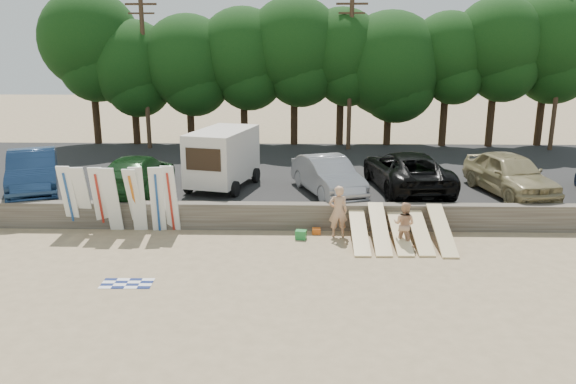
% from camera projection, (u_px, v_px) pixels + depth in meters
% --- Properties ---
extents(ground, '(120.00, 120.00, 0.00)m').
position_uv_depth(ground, '(325.00, 258.00, 18.48)').
color(ground, tan).
rests_on(ground, ground).
extents(seawall, '(44.00, 0.50, 1.00)m').
position_uv_depth(seawall, '(322.00, 216.00, 21.25)').
color(seawall, '#6B6356').
rests_on(seawall, ground).
extents(parking_lot, '(44.00, 14.50, 0.70)m').
position_uv_depth(parking_lot, '(317.00, 175.00, 28.53)').
color(parking_lot, '#282828').
rests_on(parking_lot, ground).
extents(treeline, '(33.56, 6.36, 9.36)m').
position_uv_depth(treeline, '(313.00, 52.00, 33.79)').
color(treeline, '#382616').
rests_on(treeline, parking_lot).
extents(utility_poles, '(25.80, 0.26, 9.00)m').
position_uv_depth(utility_poles, '(350.00, 69.00, 32.50)').
color(utility_poles, '#473321').
rests_on(utility_poles, parking_lot).
extents(box_trailer, '(3.05, 4.38, 2.55)m').
position_uv_depth(box_trailer, '(223.00, 156.00, 24.31)').
color(box_trailer, beige).
rests_on(box_trailer, parking_lot).
extents(car_0, '(3.85, 5.70, 1.78)m').
position_uv_depth(car_0, '(33.00, 171.00, 23.75)').
color(car_0, '#142846').
rests_on(car_0, parking_lot).
extents(car_1, '(2.32, 5.51, 1.59)m').
position_uv_depth(car_1, '(137.00, 174.00, 23.74)').
color(car_1, '#133415').
rests_on(car_1, parking_lot).
extents(car_2, '(3.18, 5.08, 1.58)m').
position_uv_depth(car_2, '(328.00, 176.00, 23.42)').
color(car_2, gray).
rests_on(car_2, parking_lot).
extents(car_3, '(3.44, 6.30, 1.67)m').
position_uv_depth(car_3, '(406.00, 170.00, 24.18)').
color(car_3, black).
rests_on(car_3, parking_lot).
extents(car_4, '(2.99, 5.45, 1.76)m').
position_uv_depth(car_4, '(510.00, 174.00, 23.35)').
color(car_4, '#9C8F63').
rests_on(car_4, parking_lot).
extents(surfboard_upright_0, '(0.51, 0.66, 2.55)m').
position_uv_depth(surfboard_upright_0, '(69.00, 198.00, 20.88)').
color(surfboard_upright_0, white).
rests_on(surfboard_upright_0, ground).
extents(surfboard_upright_1, '(0.51, 0.82, 2.51)m').
position_uv_depth(surfboard_upright_1, '(83.00, 198.00, 20.92)').
color(surfboard_upright_1, white).
rests_on(surfboard_upright_1, ground).
extents(surfboard_upright_2, '(0.54, 0.76, 2.53)m').
position_uv_depth(surfboard_upright_2, '(100.00, 199.00, 20.81)').
color(surfboard_upright_2, white).
rests_on(surfboard_upright_2, ground).
extents(surfboard_upright_3, '(0.51, 0.71, 2.53)m').
position_uv_depth(surfboard_upright_3, '(112.00, 200.00, 20.65)').
color(surfboard_upright_3, white).
rests_on(surfboard_upright_3, ground).
extents(surfboard_upright_4, '(0.58, 0.90, 2.49)m').
position_uv_depth(surfboard_upright_4, '(135.00, 200.00, 20.72)').
color(surfboard_upright_4, white).
rests_on(surfboard_upright_4, ground).
extents(surfboard_upright_5, '(0.59, 0.68, 2.55)m').
position_uv_depth(surfboard_upright_5, '(138.00, 199.00, 20.68)').
color(surfboard_upright_5, white).
rests_on(surfboard_upright_5, ground).
extents(surfboard_upright_6, '(0.59, 0.68, 2.55)m').
position_uv_depth(surfboard_upright_6, '(157.00, 200.00, 20.64)').
color(surfboard_upright_6, white).
rests_on(surfboard_upright_6, ground).
extents(surfboard_upright_7, '(0.56, 0.58, 2.57)m').
position_uv_depth(surfboard_upright_7, '(171.00, 198.00, 20.75)').
color(surfboard_upright_7, white).
rests_on(surfboard_upright_7, ground).
extents(surfboard_low_0, '(0.56, 2.91, 0.89)m').
position_uv_depth(surfboard_low_0, '(359.00, 231.00, 19.78)').
color(surfboard_low_0, beige).
rests_on(surfboard_low_0, ground).
extents(surfboard_low_1, '(0.56, 2.84, 1.10)m').
position_uv_depth(surfboard_low_1, '(380.00, 228.00, 19.71)').
color(surfboard_low_1, beige).
rests_on(surfboard_low_1, ground).
extents(surfboard_low_2, '(0.56, 2.92, 0.82)m').
position_uv_depth(surfboard_low_2, '(400.00, 231.00, 19.80)').
color(surfboard_low_2, beige).
rests_on(surfboard_low_2, ground).
extents(surfboard_low_3, '(0.56, 2.90, 0.90)m').
position_uv_depth(surfboard_low_3, '(420.00, 230.00, 19.79)').
color(surfboard_low_3, beige).
rests_on(surfboard_low_3, ground).
extents(surfboard_low_4, '(0.56, 2.85, 1.08)m').
position_uv_depth(surfboard_low_4, '(442.00, 230.00, 19.60)').
color(surfboard_low_4, beige).
rests_on(surfboard_low_4, ground).
extents(beachgoer_a, '(0.74, 0.53, 1.92)m').
position_uv_depth(beachgoer_a, '(338.00, 211.00, 20.28)').
color(beachgoer_a, tan).
rests_on(beachgoer_a, ground).
extents(beachgoer_b, '(0.97, 0.91, 1.59)m').
position_uv_depth(beachgoer_b, '(404.00, 224.00, 19.35)').
color(beachgoer_b, tan).
rests_on(beachgoer_b, ground).
extents(cooler, '(0.43, 0.37, 0.32)m').
position_uv_depth(cooler, '(301.00, 235.00, 20.23)').
color(cooler, '#248538').
rests_on(cooler, ground).
extents(gear_bag, '(0.31, 0.26, 0.22)m').
position_uv_depth(gear_bag, '(316.00, 231.00, 20.77)').
color(gear_bag, '#D95D19').
rests_on(gear_bag, ground).
extents(beach_towel, '(1.53, 1.53, 0.00)m').
position_uv_depth(beach_towel, '(127.00, 283.00, 16.49)').
color(beach_towel, white).
rests_on(beach_towel, ground).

